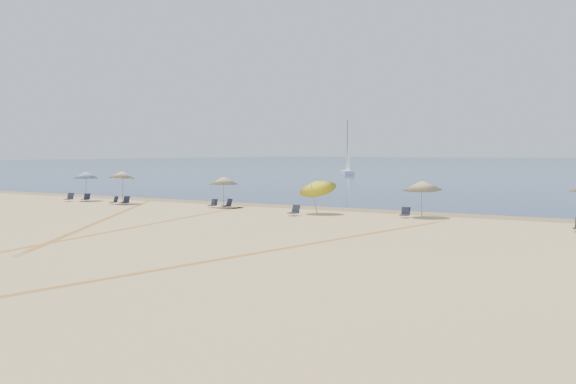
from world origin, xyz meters
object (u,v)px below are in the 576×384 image
(chair_4, at_px, (213,204))
(chair_7, at_px, (405,213))
(umbrella_4, at_px, (422,185))
(umbrella_3, at_px, (317,185))
(chair_5, at_px, (228,204))
(chair_1, at_px, (86,198))
(chair_0, at_px, (70,198))
(chair_6, at_px, (294,211))
(umbrella_1, at_px, (122,175))
(chair_2, at_px, (114,201))
(umbrella_2, at_px, (224,180))
(umbrella_0, at_px, (86,175))
(sailboat_0, at_px, (348,158))
(chair_3, at_px, (125,201))

(chair_4, xyz_separation_m, chair_7, (13.90, 0.34, 0.01))
(umbrella_4, bearing_deg, umbrella_3, -167.40)
(umbrella_4, relative_size, chair_5, 2.86)
(chair_1, relative_size, chair_4, 1.22)
(chair_0, xyz_separation_m, chair_6, (20.84, -0.71, 0.00))
(umbrella_1, relative_size, chair_2, 3.79)
(chair_2, height_order, chair_6, chair_6)
(umbrella_2, distance_m, chair_6, 7.72)
(umbrella_0, relative_size, sailboat_0, 0.26)
(umbrella_1, bearing_deg, chair_4, 6.82)
(chair_1, xyz_separation_m, chair_7, (25.86, 0.97, 0.00))
(chair_6, bearing_deg, chair_7, 28.84)
(chair_0, xyz_separation_m, chair_3, (6.17, -0.16, -0.01))
(chair_0, distance_m, chair_5, 14.45)
(umbrella_3, xyz_separation_m, umbrella_4, (6.28, 1.40, 0.10))
(umbrella_1, bearing_deg, chair_0, -176.26)
(umbrella_4, bearing_deg, chair_3, -173.54)
(umbrella_0, relative_size, umbrella_3, 0.95)
(umbrella_0, bearing_deg, chair_2, -15.35)
(umbrella_3, xyz_separation_m, chair_6, (-0.67, -1.59, -1.52))
(sailboat_0, bearing_deg, chair_0, -117.20)
(umbrella_2, xyz_separation_m, chair_6, (7.15, -2.43, -1.59))
(chair_7, relative_size, sailboat_0, 0.07)
(umbrella_0, relative_size, chair_2, 3.60)
(chair_3, bearing_deg, umbrella_3, -2.96)
(chair_1, distance_m, chair_5, 13.26)
(umbrella_2, xyz_separation_m, chair_0, (-13.68, -1.72, -1.59))
(umbrella_1, height_order, umbrella_4, umbrella_1)
(chair_7, bearing_deg, umbrella_2, 174.03)
(sailboat_0, bearing_deg, chair_5, -104.88)
(chair_6, height_order, chair_7, chair_6)
(chair_0, relative_size, chair_3, 1.12)
(umbrella_2, distance_m, chair_7, 13.43)
(umbrella_3, relative_size, chair_2, 3.80)
(chair_0, bearing_deg, umbrella_2, -6.77)
(chair_0, xyz_separation_m, chair_7, (27.01, 1.62, -0.02))
(umbrella_3, height_order, chair_0, umbrella_3)
(sailboat_0, bearing_deg, umbrella_0, -116.42)
(umbrella_0, relative_size, chair_1, 3.30)
(umbrella_4, xyz_separation_m, chair_5, (-13.39, -1.07, -1.61))
(chair_5, xyz_separation_m, sailboat_0, (-22.23, 63.92, 2.49))
(chair_7, bearing_deg, chair_1, 176.63)
(umbrella_0, xyz_separation_m, umbrella_1, (4.54, -0.63, 0.11))
(chair_1, bearing_deg, chair_7, -16.27)
(chair_2, relative_size, chair_5, 0.83)
(umbrella_1, xyz_separation_m, chair_6, (15.52, -1.05, -1.87))
(umbrella_4, xyz_separation_m, chair_7, (-0.77, -0.67, -1.63))
(chair_4, height_order, chair_7, chair_7)
(chair_4, bearing_deg, chair_3, -167.17)
(umbrella_3, distance_m, chair_7, 5.76)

